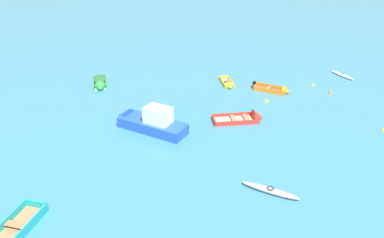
% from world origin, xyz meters
% --- Properties ---
extents(kayak_grey_outer_left, '(3.03, 2.66, 0.33)m').
position_xyz_m(kayak_grey_outer_left, '(2.56, 10.66, 0.16)').
color(kayak_grey_outer_left, gray).
rests_on(kayak_grey_outer_left, ground_plane).
extents(rowboat_yellow_foreground_center, '(1.07, 2.99, 0.84)m').
position_xyz_m(rowboat_yellow_foreground_center, '(4.94, 26.84, 0.15)').
color(rowboat_yellow_foreground_center, gray).
rests_on(rowboat_yellow_foreground_center, ground_plane).
extents(kayak_white_far_back, '(1.19, 2.90, 0.27)m').
position_xyz_m(kayak_white_far_back, '(17.22, 27.03, 0.13)').
color(kayak_white_far_back, white).
rests_on(kayak_white_far_back, ground_plane).
extents(rowboat_red_distant_center, '(4.15, 1.78, 1.35)m').
position_xyz_m(rowboat_red_distant_center, '(4.53, 19.66, 0.17)').
color(rowboat_red_distant_center, beige).
rests_on(rowboat_red_distant_center, ground_plane).
extents(motor_launch_blue_cluster_outer, '(5.61, 5.20, 2.34)m').
position_xyz_m(motor_launch_blue_cluster_outer, '(-3.54, 19.88, 0.65)').
color(motor_launch_blue_cluster_outer, blue).
rests_on(motor_launch_blue_cluster_outer, ground_plane).
extents(rowboat_green_back_row_right, '(1.25, 3.46, 1.07)m').
position_xyz_m(rowboat_green_back_row_right, '(-7.17, 29.43, 0.31)').
color(rowboat_green_back_row_right, beige).
rests_on(rowboat_green_back_row_right, ground_plane).
extents(rowboat_orange_outer_right, '(3.26, 2.98, 1.04)m').
position_xyz_m(rowboat_orange_outer_right, '(9.03, 24.48, 0.19)').
color(rowboat_orange_outer_right, '#4C4C51').
rests_on(rowboat_orange_outer_right, ground_plane).
extents(mooring_buoy_midfield, '(0.36, 0.36, 0.36)m').
position_xyz_m(mooring_buoy_midfield, '(13.06, 25.33, 0.00)').
color(mooring_buoy_midfield, yellow).
rests_on(mooring_buoy_midfield, ground_plane).
extents(mooring_buoy_near_foreground, '(0.40, 0.40, 0.40)m').
position_xyz_m(mooring_buoy_near_foreground, '(7.19, 22.76, 0.00)').
color(mooring_buoy_near_foreground, yellow).
rests_on(mooring_buoy_near_foreground, ground_plane).
extents(mooring_buoy_between_boats_left, '(0.36, 0.36, 0.36)m').
position_xyz_m(mooring_buoy_between_boats_left, '(13.73, 23.32, 0.00)').
color(mooring_buoy_between_boats_left, orange).
rests_on(mooring_buoy_between_boats_left, ground_plane).
extents(mooring_buoy_trailing, '(0.38, 0.38, 0.38)m').
position_xyz_m(mooring_buoy_trailing, '(13.88, 15.86, 0.00)').
color(mooring_buoy_trailing, yellow).
rests_on(mooring_buoy_trailing, ground_plane).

